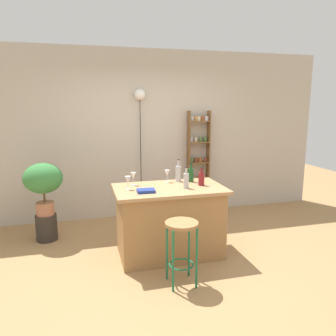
% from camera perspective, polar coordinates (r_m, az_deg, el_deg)
% --- Properties ---
extents(ground, '(12.00, 12.00, 0.00)m').
position_cam_1_polar(ground, '(4.14, 1.33, -16.36)').
color(ground, '#A37A4C').
extents(back_wall, '(6.40, 0.10, 2.80)m').
position_cam_1_polar(back_wall, '(5.60, -4.18, 5.83)').
color(back_wall, '#BCB2A3').
rests_on(back_wall, ground).
extents(kitchen_counter, '(1.38, 0.81, 0.89)m').
position_cam_1_polar(kitchen_counter, '(4.23, 0.21, -9.16)').
color(kitchen_counter, '#9E7042').
rests_on(kitchen_counter, ground).
extents(bar_stool, '(0.35, 0.35, 0.70)m').
position_cam_1_polar(bar_stool, '(3.52, 2.38, -12.10)').
color(bar_stool, '#196642').
rests_on(bar_stool, ground).
extents(spice_shelf, '(0.38, 0.15, 1.80)m').
position_cam_1_polar(spice_shelf, '(5.77, 5.30, 1.23)').
color(spice_shelf, brown).
rests_on(spice_shelf, ground).
extents(plant_stool, '(0.29, 0.29, 0.37)m').
position_cam_1_polar(plant_stool, '(5.03, -20.41, -9.66)').
color(plant_stool, '#2D2823').
rests_on(plant_stool, ground).
extents(potted_plant, '(0.53, 0.48, 0.74)m').
position_cam_1_polar(potted_plant, '(4.84, -20.94, -2.14)').
color(potted_plant, '#A86B4C').
rests_on(potted_plant, plant_stool).
extents(bottle_sauce_amber, '(0.08, 0.08, 0.24)m').
position_cam_1_polar(bottle_sauce_amber, '(4.20, 5.85, -1.83)').
color(bottle_sauce_amber, maroon).
rests_on(bottle_sauce_amber, kitchen_counter).
extents(bottle_spirits_clear, '(0.08, 0.08, 0.26)m').
position_cam_1_polar(bottle_spirits_clear, '(4.38, 3.99, -1.15)').
color(bottle_spirits_clear, '#194C23').
rests_on(bottle_spirits_clear, kitchen_counter).
extents(bottle_vinegar, '(0.07, 0.07, 0.27)m').
position_cam_1_polar(bottle_vinegar, '(4.04, 3.18, -2.12)').
color(bottle_vinegar, '#B2B2B7').
rests_on(bottle_vinegar, kitchen_counter).
extents(bottle_olive_oil, '(0.08, 0.08, 0.30)m').
position_cam_1_polar(bottle_olive_oil, '(4.39, 1.83, -0.88)').
color(bottle_olive_oil, '#B2B2B7').
rests_on(bottle_olive_oil, kitchen_counter).
extents(wine_glass_left, '(0.07, 0.07, 0.16)m').
position_cam_1_polar(wine_glass_left, '(4.21, -6.09, -1.41)').
color(wine_glass_left, silver).
rests_on(wine_glass_left, kitchen_counter).
extents(wine_glass_center, '(0.07, 0.07, 0.16)m').
position_cam_1_polar(wine_glass_center, '(4.35, -0.17, -0.95)').
color(wine_glass_center, silver).
rests_on(wine_glass_center, kitchen_counter).
extents(wine_glass_right, '(0.07, 0.07, 0.16)m').
position_cam_1_polar(wine_glass_right, '(4.00, -7.03, -2.09)').
color(wine_glass_right, silver).
rests_on(wine_glass_right, kitchen_counter).
extents(cookbook, '(0.22, 0.16, 0.03)m').
position_cam_1_polar(cookbook, '(3.87, -3.87, -3.99)').
color(cookbook, navy).
rests_on(cookbook, kitchen_counter).
extents(pendant_globe_light, '(0.18, 0.18, 2.16)m').
position_cam_1_polar(pendant_globe_light, '(5.45, -4.94, 12.16)').
color(pendant_globe_light, black).
rests_on(pendant_globe_light, ground).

